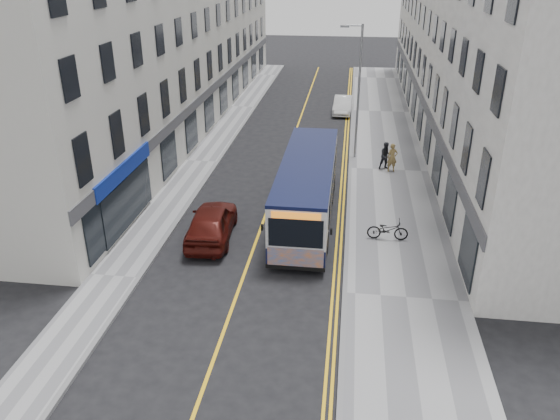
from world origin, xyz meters
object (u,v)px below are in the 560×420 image
(streetlamp, at_px, (357,88))
(pedestrian_far, at_px, (386,156))
(pedestrian_near, at_px, (392,158))
(bicycle, at_px, (388,230))
(city_bus, at_px, (307,188))
(car_white, at_px, (343,105))
(car_maroon, at_px, (211,222))

(streetlamp, height_order, pedestrian_far, streetlamp)
(streetlamp, distance_m, pedestrian_near, 4.66)
(streetlamp, height_order, pedestrian_near, streetlamp)
(bicycle, distance_m, pedestrian_far, 8.85)
(city_bus, bearing_deg, bicycle, -25.32)
(streetlamp, xyz_separation_m, bicycle, (1.57, -10.75, -3.79))
(pedestrian_near, bearing_deg, car_white, 90.43)
(pedestrian_far, distance_m, car_maroon, 12.46)
(streetlamp, height_order, car_maroon, streetlamp)
(bicycle, height_order, car_white, car_white)
(city_bus, bearing_deg, pedestrian_near, 57.25)
(bicycle, distance_m, car_maroon, 7.78)
(streetlamp, relative_size, city_bus, 0.77)
(city_bus, xyz_separation_m, bicycle, (3.72, -1.76, -1.05))
(streetlamp, bearing_deg, car_maroon, -118.33)
(pedestrian_near, height_order, pedestrian_far, pedestrian_near)
(city_bus, relative_size, pedestrian_near, 6.29)
(pedestrian_far, height_order, car_white, pedestrian_far)
(bicycle, relative_size, pedestrian_near, 1.09)
(car_maroon, bearing_deg, city_bus, -152.56)
(pedestrian_far, distance_m, car_white, 12.92)
(pedestrian_far, height_order, car_maroon, pedestrian_far)
(streetlamp, xyz_separation_m, city_bus, (-2.14, -8.99, -2.74))
(car_maroon, bearing_deg, bicycle, -178.80)
(streetlamp, height_order, city_bus, streetlamp)
(pedestrian_near, height_order, car_maroon, pedestrian_near)
(pedestrian_far, bearing_deg, streetlamp, 117.99)
(bicycle, distance_m, pedestrian_near, 8.55)
(pedestrian_far, bearing_deg, car_maroon, -146.33)
(pedestrian_near, bearing_deg, city_bus, -136.11)
(pedestrian_near, relative_size, pedestrian_far, 1.02)
(city_bus, relative_size, car_white, 2.62)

